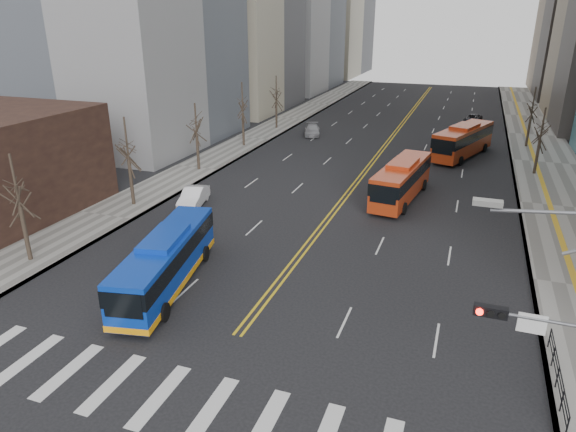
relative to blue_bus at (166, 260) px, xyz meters
The scene contains 14 objects.
ground 10.25m from the blue_bus, 54.25° to the right, with size 220.00×220.00×0.00m, color black.
sidewalk_right 43.64m from the blue_bus, 57.54° to the left, with size 7.00×130.00×0.15m, color slate.
sidewalk_left 38.33m from the blue_bus, 106.06° to the left, with size 5.00×130.00×0.15m, color slate.
crosswalk 10.24m from the blue_bus, 54.25° to the right, with size 26.70×4.00×0.01m.
centerline 47.20m from the blue_bus, 82.81° to the left, with size 0.55×100.00×0.01m.
pedestrian_railing 20.34m from the blue_bus, ahead, with size 0.06×6.06×1.02m.
street_trees 26.57m from the blue_bus, 92.77° to the left, with size 35.20×47.20×7.60m.
blue_bus is the anchor object (origin of this frame).
red_bus_near 22.48m from the blue_bus, 62.18° to the left, with size 3.77×10.88×3.40m.
red_bus_far 39.51m from the blue_bus, 67.98° to the left, with size 6.18×11.57×3.59m.
car_white 13.64m from the blue_bus, 113.32° to the left, with size 1.61×4.61×1.52m, color white.
car_dark_mid 48.26m from the blue_bus, 71.07° to the left, with size 1.84×4.58×1.56m, color black.
car_silver 41.76m from the blue_bus, 95.78° to the left, with size 1.93×4.75×1.38m, color #9D9DA2.
car_dark_far 59.64m from the blue_bus, 74.94° to the left, with size 1.99×4.32×1.20m, color black.
Camera 1 is at (9.64, -14.26, 14.75)m, focal length 32.00 mm.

